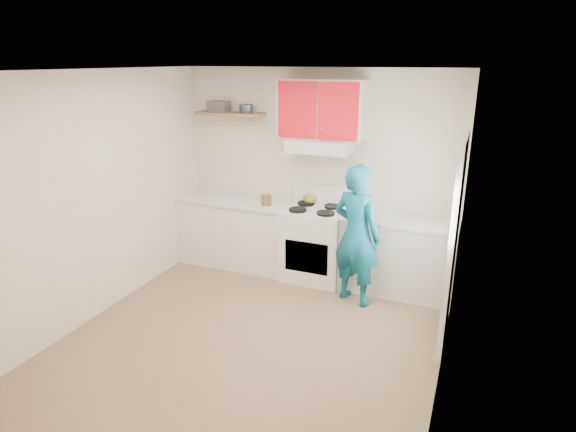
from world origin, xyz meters
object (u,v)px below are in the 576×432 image
at_px(crock, 266,201).
at_px(person, 357,235).
at_px(stove, 315,244).
at_px(tin, 246,109).
at_px(kettle, 310,199).

distance_m(crock, person, 1.33).
xyz_separation_m(stove, person, (0.63, -0.42, 0.35)).
relative_size(tin, crock, 1.10).
relative_size(stove, person, 0.57).
height_order(crock, person, person).
xyz_separation_m(tin, person, (1.65, -0.59, -1.28)).
distance_m(stove, kettle, 0.58).
xyz_separation_m(crock, person, (1.27, -0.35, -0.17)).
bearing_deg(person, kettle, -17.36).
relative_size(stove, crock, 5.81).
height_order(kettle, crock, kettle).
height_order(stove, crock, crock).
xyz_separation_m(tin, crock, (0.38, -0.24, -1.11)).
height_order(tin, kettle, tin).
bearing_deg(crock, tin, 147.55).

